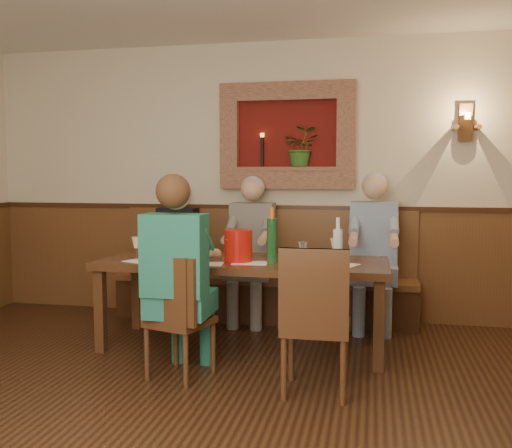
{
  "coord_description": "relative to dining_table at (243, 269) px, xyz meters",
  "views": [
    {
      "loc": [
        1.06,
        -2.77,
        1.47
      ],
      "look_at": [
        0.1,
        1.9,
        1.05
      ],
      "focal_mm": 40.0,
      "sensor_mm": 36.0,
      "label": 1
    }
  ],
  "objects": [
    {
      "name": "wine_glass_5",
      "position": [
        0.53,
        -0.2,
        0.17
      ],
      "size": [
        0.08,
        0.08,
        0.19
      ],
      "primitive_type": null,
      "color": "white",
      "rests_on": "dining_table"
    },
    {
      "name": "wine_glass_0",
      "position": [
        -0.26,
        -0.27,
        0.17
      ],
      "size": [
        0.08,
        0.08,
        0.19
      ],
      "primitive_type": null,
      "color": "#EBD18C",
      "rests_on": "dining_table"
    },
    {
      "name": "tasting_sheet_c",
      "position": [
        0.79,
        -0.09,
        0.08
      ],
      "size": [
        0.39,
        0.34,
        0.0
      ],
      "primitive_type": "cube",
      "rotation": [
        0.0,
        0.0,
        -0.43
      ],
      "color": "white",
      "rests_on": "dining_table"
    },
    {
      "name": "wine_glass_7",
      "position": [
        0.23,
        0.05,
        0.17
      ],
      "size": [
        0.08,
        0.08,
        0.19
      ],
      "primitive_type": null,
      "color": "#EBD18C",
      "rests_on": "dining_table"
    },
    {
      "name": "person_bench_left",
      "position": [
        -0.9,
        0.84,
        -0.11
      ],
      "size": [
        0.4,
        0.49,
        1.37
      ],
      "color": "black",
      "rests_on": "ground"
    },
    {
      "name": "tasting_sheet_b",
      "position": [
        0.09,
        -0.16,
        0.08
      ],
      "size": [
        0.3,
        0.23,
        0.0
      ],
      "primitive_type": "cube",
      "rotation": [
        0.0,
        0.0,
        0.1
      ],
      "color": "white",
      "rests_on": "dining_table"
    },
    {
      "name": "bench",
      "position": [
        0.0,
        0.94,
        -0.35
      ],
      "size": [
        3.0,
        0.45,
        1.11
      ],
      "color": "#381E0F",
      "rests_on": "ground"
    },
    {
      "name": "wainscoting",
      "position": [
        0.0,
        -1.85,
        -0.09
      ],
      "size": [
        6.02,
        6.02,
        1.15
      ],
      "color": "brown",
      "rests_on": "ground"
    },
    {
      "name": "water_bottle",
      "position": [
        0.8,
        -0.3,
        0.24
      ],
      "size": [
        0.08,
        0.08,
        0.39
      ],
      "rotation": [
        0.0,
        0.0,
        0.1
      ],
      "color": "silver",
      "rests_on": "dining_table"
    },
    {
      "name": "chair_near_left",
      "position": [
        -0.3,
        -0.78,
        -0.41
      ],
      "size": [
        0.5,
        0.5,
        0.9
      ],
      "rotation": [
        0.0,
        0.0,
        -0.3
      ],
      "color": "#3B1D11",
      "rests_on": "ground"
    },
    {
      "name": "wall_sconce",
      "position": [
        1.9,
        1.08,
        1.27
      ],
      "size": [
        0.25,
        0.2,
        0.35
      ],
      "color": "brown",
      "rests_on": "ground"
    },
    {
      "name": "wine_glass_1",
      "position": [
        0.76,
        0.08,
        0.17
      ],
      "size": [
        0.08,
        0.08,
        0.19
      ],
      "primitive_type": null,
      "color": "#EBD18C",
      "rests_on": "dining_table"
    },
    {
      "name": "wall_niche",
      "position": [
        0.24,
        1.09,
        1.13
      ],
      "size": [
        1.36,
        0.3,
        1.06
      ],
      "color": "#5E120D",
      "rests_on": "ground"
    },
    {
      "name": "tasting_sheet_d",
      "position": [
        -0.25,
        -0.28,
        0.08
      ],
      "size": [
        0.32,
        0.25,
        0.0
      ],
      "primitive_type": "cube",
      "rotation": [
        0.0,
        0.0,
        0.15
      ],
      "color": "white",
      "rests_on": "dining_table"
    },
    {
      "name": "wine_bottle_green_a",
      "position": [
        0.27,
        -0.12,
        0.27
      ],
      "size": [
        0.1,
        0.1,
        0.45
      ],
      "rotation": [
        0.0,
        0.0,
        -0.27
      ],
      "color": "#19471E",
      "rests_on": "dining_table"
    },
    {
      "name": "wine_glass_4",
      "position": [
        -0.7,
        0.06,
        0.17
      ],
      "size": [
        0.08,
        0.08,
        0.19
      ],
      "primitive_type": null,
      "color": "white",
      "rests_on": "dining_table"
    },
    {
      "name": "tasting_sheet_a",
      "position": [
        -0.81,
        -0.25,
        0.08
      ],
      "size": [
        0.32,
        0.28,
        0.0
      ],
      "primitive_type": "cube",
      "rotation": [
        0.0,
        0.0,
        -0.38
      ],
      "color": "white",
      "rests_on": "dining_table"
    },
    {
      "name": "person_chair_front",
      "position": [
        -0.29,
        -0.78,
        -0.06
      ],
      "size": [
        0.44,
        0.54,
        1.47
      ],
      "color": "#19535A",
      "rests_on": "ground"
    },
    {
      "name": "wine_bottle_green_b",
      "position": [
        -0.58,
        0.11,
        0.22
      ],
      "size": [
        0.07,
        0.07,
        0.35
      ],
      "rotation": [
        0.0,
        0.0,
        -0.07
      ],
      "color": "#19471E",
      "rests_on": "dining_table"
    },
    {
      "name": "spittoon_bucket",
      "position": [
        -0.02,
        -0.1,
        0.21
      ],
      "size": [
        0.26,
        0.26,
        0.26
      ],
      "primitive_type": "cylinder",
      "rotation": [
        0.0,
        0.0,
        -0.11
      ],
      "color": "red",
      "rests_on": "dining_table"
    },
    {
      "name": "dining_table",
      "position": [
        0.0,
        0.0,
        0.0
      ],
      "size": [
        2.4,
        0.9,
        0.75
      ],
      "color": "#3B1D11",
      "rests_on": "ground"
    },
    {
      "name": "room_shell",
      "position": [
        0.0,
        -1.85,
        1.21
      ],
      "size": [
        6.04,
        6.04,
        2.82
      ],
      "color": "beige",
      "rests_on": "ground"
    },
    {
      "name": "wine_glass_6",
      "position": [
        -0.89,
        -0.15,
        0.17
      ],
      "size": [
        0.08,
        0.08,
        0.19
      ],
      "primitive_type": null,
      "color": "#EBD18C",
      "rests_on": "dining_table"
    },
    {
      "name": "person_bench_right",
      "position": [
        1.07,
        0.84,
        -0.06
      ],
      "size": [
        0.45,
        0.55,
        1.48
      ],
      "color": "#2A4C80",
      "rests_on": "ground"
    },
    {
      "name": "wine_glass_3",
      "position": [
        -0.07,
        -0.16,
        0.17
      ],
      "size": [
        0.08,
        0.08,
        0.19
      ],
      "primitive_type": null,
      "color": "#EBD18C",
      "rests_on": "dining_table"
    },
    {
      "name": "person_bench_mid",
      "position": [
        -0.11,
        0.84,
        -0.07
      ],
      "size": [
        0.43,
        0.53,
        1.45
      ],
      "color": "#5B5653",
      "rests_on": "ground"
    },
    {
      "name": "chair_near_right",
      "position": [
        0.7,
        -0.89,
        -0.38
      ],
      "size": [
        0.45,
        0.45,
        1.0
      ],
      "rotation": [
        0.0,
        0.0,
        0.01
      ],
      "color": "#3B1D11",
      "rests_on": "ground"
    },
    {
      "name": "wine_glass_2",
      "position": [
        -0.37,
        0.06,
        0.17
      ],
      "size": [
        0.08,
        0.08,
        0.19
      ],
      "primitive_type": null,
      "color": "white",
      "rests_on": "dining_table"
    }
  ]
}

